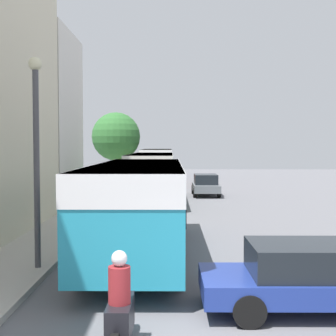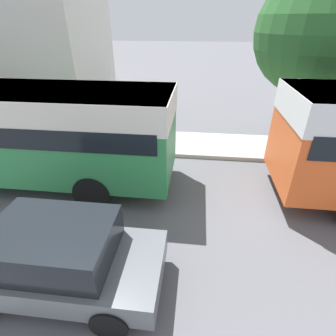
{
  "view_description": "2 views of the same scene",
  "coord_description": "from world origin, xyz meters",
  "px_view_note": "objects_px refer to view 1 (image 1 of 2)",
  "views": [
    {
      "loc": [
        -0.78,
        -6.18,
        3.41
      ],
      "look_at": [
        -1.03,
        30.24,
        1.64
      ],
      "focal_mm": 50.0,
      "sensor_mm": 36.0,
      "label": 1
    },
    {
      "loc": [
        4.61,
        27.68,
        4.51
      ],
      "look_at": [
        0.08,
        27.16,
        1.89
      ],
      "focal_mm": 28.0,
      "sensor_mm": 36.0,
      "label": 2
    }
  ],
  "objects_px": {
    "pedestrian_walking_away": "(133,167)",
    "bus_rear": "(160,159)",
    "car_far_curb": "(310,276)",
    "car_crossing": "(206,185)",
    "bus_third_in_line": "(157,162)",
    "bus_following": "(152,171)",
    "bus_lead": "(139,196)",
    "motorcycle_behind_lead": "(120,313)"
  },
  "relations": [
    {
      "from": "bus_lead",
      "to": "bus_following",
      "type": "distance_m",
      "value": 13.81
    },
    {
      "from": "bus_following",
      "to": "bus_rear",
      "type": "distance_m",
      "value": 24.22
    },
    {
      "from": "bus_third_in_line",
      "to": "bus_following",
      "type": "bearing_deg",
      "value": -89.7
    },
    {
      "from": "bus_rear",
      "to": "car_crossing",
      "type": "height_order",
      "value": "bus_rear"
    },
    {
      "from": "bus_lead",
      "to": "car_crossing",
      "type": "xyz_separation_m",
      "value": [
        3.32,
        17.31,
        -1.1
      ]
    },
    {
      "from": "bus_rear",
      "to": "pedestrian_walking_away",
      "type": "distance_m",
      "value": 3.6
    },
    {
      "from": "bus_third_in_line",
      "to": "car_far_curb",
      "type": "distance_m",
      "value": 31.74
    },
    {
      "from": "car_far_curb",
      "to": "car_crossing",
      "type": "bearing_deg",
      "value": 1.31
    },
    {
      "from": "car_crossing",
      "to": "car_far_curb",
      "type": "relative_size",
      "value": 0.86
    },
    {
      "from": "bus_following",
      "to": "car_crossing",
      "type": "bearing_deg",
      "value": 45.07
    },
    {
      "from": "bus_third_in_line",
      "to": "car_far_curb",
      "type": "height_order",
      "value": "bus_third_in_line"
    },
    {
      "from": "bus_following",
      "to": "bus_lead",
      "type": "bearing_deg",
      "value": -89.26
    },
    {
      "from": "pedestrian_walking_away",
      "to": "car_crossing",
      "type": "bearing_deg",
      "value": -71.03
    },
    {
      "from": "pedestrian_walking_away",
      "to": "bus_rear",
      "type": "bearing_deg",
      "value": 36.32
    },
    {
      "from": "motorcycle_behind_lead",
      "to": "car_far_curb",
      "type": "relative_size",
      "value": 0.5
    },
    {
      "from": "bus_following",
      "to": "motorcycle_behind_lead",
      "type": "xyz_separation_m",
      "value": [
        0.34,
        -20.52,
        -1.21
      ]
    },
    {
      "from": "bus_third_in_line",
      "to": "car_far_curb",
      "type": "bearing_deg",
      "value": -82.63
    },
    {
      "from": "bus_following",
      "to": "bus_rear",
      "type": "height_order",
      "value": "bus_rear"
    },
    {
      "from": "bus_lead",
      "to": "motorcycle_behind_lead",
      "type": "height_order",
      "value": "bus_lead"
    },
    {
      "from": "motorcycle_behind_lead",
      "to": "car_far_curb",
      "type": "bearing_deg",
      "value": 28.61
    },
    {
      "from": "car_far_curb",
      "to": "pedestrian_walking_away",
      "type": "height_order",
      "value": "pedestrian_walking_away"
    },
    {
      "from": "bus_lead",
      "to": "bus_third_in_line",
      "type": "relative_size",
      "value": 1.04
    },
    {
      "from": "bus_third_in_line",
      "to": "pedestrian_walking_away",
      "type": "distance_m",
      "value": 9.68
    },
    {
      "from": "bus_lead",
      "to": "motorcycle_behind_lead",
      "type": "xyz_separation_m",
      "value": [
        0.16,
        -6.72,
        -1.18
      ]
    },
    {
      "from": "bus_lead",
      "to": "bus_following",
      "type": "xyz_separation_m",
      "value": [
        -0.18,
        13.8,
        0.03
      ]
    },
    {
      "from": "bus_rear",
      "to": "bus_lead",
      "type": "bearing_deg",
      "value": -89.6
    },
    {
      "from": "bus_lead",
      "to": "car_crossing",
      "type": "height_order",
      "value": "bus_lead"
    },
    {
      "from": "bus_lead",
      "to": "car_far_curb",
      "type": "height_order",
      "value": "bus_lead"
    },
    {
      "from": "bus_third_in_line",
      "to": "motorcycle_behind_lead",
      "type": "relative_size",
      "value": 4.31
    },
    {
      "from": "bus_third_in_line",
      "to": "car_crossing",
      "type": "bearing_deg",
      "value": -69.27
    },
    {
      "from": "bus_rear",
      "to": "motorcycle_behind_lead",
      "type": "xyz_separation_m",
      "value": [
        0.42,
        -44.74,
        -1.24
      ]
    },
    {
      "from": "car_far_curb",
      "to": "motorcycle_behind_lead",
      "type": "bearing_deg",
      "value": 118.61
    },
    {
      "from": "bus_following",
      "to": "car_far_curb",
      "type": "xyz_separation_m",
      "value": [
        4.0,
        -18.52,
        -1.15
      ]
    },
    {
      "from": "motorcycle_behind_lead",
      "to": "car_far_curb",
      "type": "xyz_separation_m",
      "value": [
        3.67,
        2.0,
        0.06
      ]
    },
    {
      "from": "bus_third_in_line",
      "to": "motorcycle_behind_lead",
      "type": "xyz_separation_m",
      "value": [
        0.4,
        -33.45,
        -1.3
      ]
    },
    {
      "from": "bus_following",
      "to": "pedestrian_walking_away",
      "type": "xyz_separation_m",
      "value": [
        -2.91,
        22.14,
        -0.8
      ]
    },
    {
      "from": "motorcycle_behind_lead",
      "to": "car_crossing",
      "type": "relative_size",
      "value": 0.59
    },
    {
      "from": "bus_following",
      "to": "motorcycle_behind_lead",
      "type": "bearing_deg",
      "value": -89.06
    },
    {
      "from": "bus_rear",
      "to": "pedestrian_walking_away",
      "type": "bearing_deg",
      "value": -143.68
    },
    {
      "from": "bus_lead",
      "to": "car_far_curb",
      "type": "relative_size",
      "value": 2.26
    },
    {
      "from": "bus_following",
      "to": "bus_third_in_line",
      "type": "relative_size",
      "value": 1.09
    },
    {
      "from": "car_far_curb",
      "to": "pedestrian_walking_away",
      "type": "relative_size",
      "value": 2.41
    }
  ]
}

